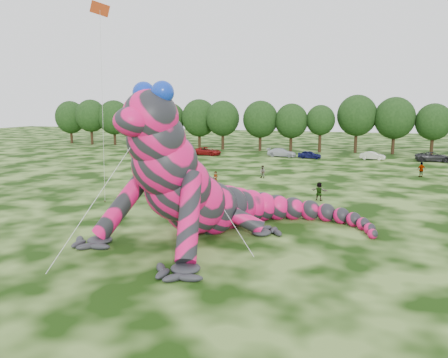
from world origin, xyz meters
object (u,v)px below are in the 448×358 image
tree_2 (114,123)px  tree_11 (394,126)px  tree_5 (199,124)px  tree_6 (223,125)px  tree_12 (433,130)px  spectator_3 (421,170)px  car_1 (180,151)px  spectator_4 (142,159)px  car_3 (282,152)px  car_6 (434,157)px  spectator_1 (263,172)px  tree_10 (357,124)px  car_5 (373,156)px  car_2 (207,151)px  tree_4 (170,125)px  car_0 (140,148)px  tree_8 (291,128)px  tree_9 (320,129)px  spectator_5 (319,191)px  flying_kite (100,25)px  spectator_0 (216,179)px  inflatable_gecko (209,160)px  tree_3 (140,124)px  tree_7 (260,126)px  tree_1 (91,122)px  car_4 (310,155)px  tree_0 (71,122)px

tree_2 → tree_11: 56.81m
tree_5 → tree_6: 5.84m
tree_12 → spectator_3: tree_12 is taller
tree_11 → car_1: size_ratio=2.50×
spectator_4 → car_3: bearing=-161.0°
car_6 → spectator_1: 31.86m
tree_12 → tree_10: bearing=176.2°
tree_12 → car_5: (-9.72, -8.96, -3.85)m
car_6 → car_2: bearing=90.5°
tree_4 → car_0: 12.23m
tree_2 → tree_6: tree_2 is taller
tree_5 → spectator_1: bearing=-57.6°
tree_8 → tree_9: 5.30m
car_2 → spectator_5: size_ratio=2.94×
tree_10 → tree_11: 6.40m
flying_kite → car_6: flying_kite is taller
spectator_0 → inflatable_gecko: bearing=-55.4°
flying_kite → car_6: 54.51m
tree_3 → tree_6: (18.16, -0.38, 0.03)m
flying_kite → tree_7: size_ratio=1.78×
tree_5 → tree_12: tree_5 is taller
tree_8 → spectator_4: bearing=-125.0°
tree_7 → spectator_1: tree_7 is taller
tree_8 → spectator_1: tree_8 is taller
flying_kite → tree_9: (12.36, 50.99, -10.59)m
tree_12 → spectator_3: (-4.30, -24.89, -3.57)m
tree_7 → tree_11: 23.91m
car_3 → car_5: size_ratio=1.27×
tree_1 → tree_9: size_ratio=1.13×
car_4 → car_5: bearing=-81.6°
tree_1 → spectator_5: size_ratio=5.69×
inflatable_gecko → tree_10: 56.18m
car_6 → car_4: bearing=92.2°
tree_0 → spectator_5: tree_0 is taller
tree_7 → car_6: (29.34, -7.60, -4.00)m
tree_12 → car_0: size_ratio=2.05×
tree_3 → car_6: size_ratio=1.78×
spectator_5 → spectator_4: spectator_4 is taller
tree_10 → car_1: (-29.51, -12.43, -4.59)m
car_4 → tree_12: bearing=-62.2°
car_4 → tree_2: bearing=74.7°
tree_6 → spectator_3: size_ratio=5.20×
car_3 → spectator_1: size_ratio=3.17×
inflatable_gecko → tree_4: (-28.53, 55.67, -0.56)m
car_0 → car_3: (26.31, 1.24, -0.03)m
tree_0 → car_1: (32.44, -13.08, -4.09)m
spectator_3 → tree_11: bearing=-109.6°
tree_4 → car_5: 41.34m
tree_1 → tree_7: bearing=-1.9°
tree_2 → tree_8: tree_2 is taller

